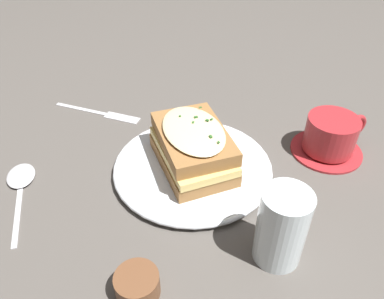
# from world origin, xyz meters

# --- Properties ---
(ground_plane) EXTENTS (2.40, 2.40, 0.00)m
(ground_plane) POSITION_xyz_m (0.00, 0.00, 0.00)
(ground_plane) COLOR #514C47
(dinner_plate) EXTENTS (0.27, 0.27, 0.02)m
(dinner_plate) POSITION_xyz_m (0.00, 0.01, 0.01)
(dinner_plate) COLOR white
(dinner_plate) RESTS_ON ground_plane
(sandwich) EXTENTS (0.17, 0.12, 0.07)m
(sandwich) POSITION_xyz_m (0.01, 0.01, 0.05)
(sandwich) COLOR olive
(sandwich) RESTS_ON dinner_plate
(teacup_with_saucer) EXTENTS (0.13, 0.14, 0.07)m
(teacup_with_saucer) POSITION_xyz_m (-0.05, -0.24, 0.03)
(teacup_with_saucer) COLOR #AD282D
(teacup_with_saucer) RESTS_ON ground_plane
(water_glass) EXTENTS (0.06, 0.06, 0.11)m
(water_glass) POSITION_xyz_m (-0.20, -0.03, 0.06)
(water_glass) COLOR silver
(water_glass) RESTS_ON ground_plane
(fork) EXTENTS (0.15, 0.15, 0.00)m
(fork) POSITION_xyz_m (0.23, 0.10, 0.00)
(fork) COLOR silver
(fork) RESTS_ON ground_plane
(spoon) EXTENTS (0.18, 0.05, 0.01)m
(spoon) POSITION_xyz_m (0.09, 0.28, 0.00)
(spoon) COLOR silver
(spoon) RESTS_ON ground_plane
(condiment_pot) EXTENTS (0.06, 0.06, 0.03)m
(condiment_pot) POSITION_xyz_m (-0.18, 0.16, 0.02)
(condiment_pot) COLOR brown
(condiment_pot) RESTS_ON ground_plane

